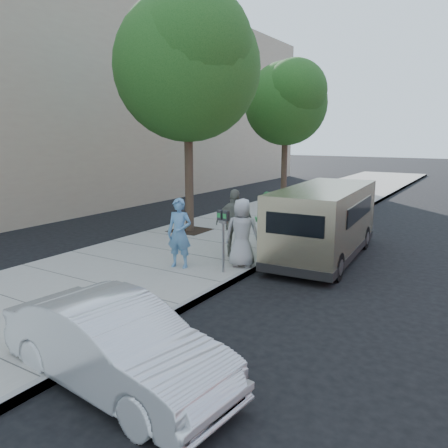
{
  "coord_description": "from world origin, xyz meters",
  "views": [
    {
      "loc": [
        6.25,
        -9.2,
        3.31
      ],
      "look_at": [
        0.56,
        -0.03,
        1.1
      ],
      "focal_mm": 35.0,
      "sensor_mm": 36.0,
      "label": 1
    }
  ],
  "objects_px": {
    "person_striped_polo": "(235,223)",
    "tree_far": "(287,100)",
    "person_green_shirt": "(267,223)",
    "person_officer": "(179,233)",
    "sedan": "(116,345)",
    "person_gray_shirt": "(242,233)",
    "tree_near": "(188,62)",
    "parking_meter": "(223,228)",
    "van": "(325,221)"
  },
  "relations": [
    {
      "from": "parking_meter",
      "to": "person_officer",
      "type": "bearing_deg",
      "value": -159.95
    },
    {
      "from": "tree_far",
      "to": "person_striped_polo",
      "type": "height_order",
      "value": "tree_far"
    },
    {
      "from": "tree_far",
      "to": "van",
      "type": "height_order",
      "value": "tree_far"
    },
    {
      "from": "person_officer",
      "to": "person_green_shirt",
      "type": "distance_m",
      "value": 2.55
    },
    {
      "from": "tree_far",
      "to": "person_green_shirt",
      "type": "height_order",
      "value": "tree_far"
    },
    {
      "from": "person_gray_shirt",
      "to": "tree_far",
      "type": "bearing_deg",
      "value": -92.88
    },
    {
      "from": "sedan",
      "to": "tree_far",
      "type": "bearing_deg",
      "value": 22.08
    },
    {
      "from": "sedan",
      "to": "person_officer",
      "type": "height_order",
      "value": "person_officer"
    },
    {
      "from": "person_gray_shirt",
      "to": "person_striped_polo",
      "type": "xyz_separation_m",
      "value": [
        -0.59,
        0.69,
        0.05
      ]
    },
    {
      "from": "sedan",
      "to": "person_gray_shirt",
      "type": "distance_m",
      "value": 5.31
    },
    {
      "from": "sedan",
      "to": "person_gray_shirt",
      "type": "xyz_separation_m",
      "value": [
        -1.03,
        5.2,
        0.4
      ]
    },
    {
      "from": "person_green_shirt",
      "to": "person_officer",
      "type": "bearing_deg",
      "value": 65.53
    },
    {
      "from": "person_striped_polo",
      "to": "van",
      "type": "bearing_deg",
      "value": -155.67
    },
    {
      "from": "van",
      "to": "person_striped_polo",
      "type": "height_order",
      "value": "van"
    },
    {
      "from": "person_green_shirt",
      "to": "person_gray_shirt",
      "type": "distance_m",
      "value": 1.37
    },
    {
      "from": "parking_meter",
      "to": "person_green_shirt",
      "type": "bearing_deg",
      "value": 95.64
    },
    {
      "from": "tree_near",
      "to": "person_officer",
      "type": "xyz_separation_m",
      "value": [
        2.21,
        -3.48,
        -4.55
      ]
    },
    {
      "from": "parking_meter",
      "to": "person_gray_shirt",
      "type": "height_order",
      "value": "person_gray_shirt"
    },
    {
      "from": "sedan",
      "to": "person_green_shirt",
      "type": "relative_size",
      "value": 2.12
    },
    {
      "from": "parking_meter",
      "to": "person_officer",
      "type": "xyz_separation_m",
      "value": [
        -1.11,
        -0.21,
        -0.22
      ]
    },
    {
      "from": "tree_far",
      "to": "parking_meter",
      "type": "height_order",
      "value": "tree_far"
    },
    {
      "from": "tree_near",
      "to": "parking_meter",
      "type": "distance_m",
      "value": 6.37
    },
    {
      "from": "tree_near",
      "to": "person_green_shirt",
      "type": "bearing_deg",
      "value": -20.06
    },
    {
      "from": "parking_meter",
      "to": "sedan",
      "type": "relative_size",
      "value": 0.41
    },
    {
      "from": "person_officer",
      "to": "person_striped_polo",
      "type": "xyz_separation_m",
      "value": [
        0.66,
        1.53,
        0.05
      ]
    },
    {
      "from": "van",
      "to": "person_green_shirt",
      "type": "relative_size",
      "value": 3.19
    },
    {
      "from": "parking_meter",
      "to": "van",
      "type": "bearing_deg",
      "value": 73.87
    },
    {
      "from": "person_gray_shirt",
      "to": "person_striped_polo",
      "type": "bearing_deg",
      "value": -70.63
    },
    {
      "from": "sedan",
      "to": "person_green_shirt",
      "type": "bearing_deg",
      "value": 14.78
    },
    {
      "from": "person_striped_polo",
      "to": "tree_far",
      "type": "bearing_deg",
      "value": -89.67
    },
    {
      "from": "van",
      "to": "person_green_shirt",
      "type": "distance_m",
      "value": 1.56
    },
    {
      "from": "tree_far",
      "to": "person_green_shirt",
      "type": "xyz_separation_m",
      "value": [
        3.45,
        -8.86,
        -3.89
      ]
    },
    {
      "from": "tree_near",
      "to": "parking_meter",
      "type": "height_order",
      "value": "tree_near"
    },
    {
      "from": "parking_meter",
      "to": "van",
      "type": "xyz_separation_m",
      "value": [
        1.41,
        2.93,
        -0.17
      ]
    },
    {
      "from": "person_officer",
      "to": "person_green_shirt",
      "type": "height_order",
      "value": "person_green_shirt"
    },
    {
      "from": "person_green_shirt",
      "to": "person_gray_shirt",
      "type": "height_order",
      "value": "person_green_shirt"
    },
    {
      "from": "tree_near",
      "to": "parking_meter",
      "type": "relative_size",
      "value": 5.14
    },
    {
      "from": "person_officer",
      "to": "tree_far",
      "type": "bearing_deg",
      "value": 88.0
    },
    {
      "from": "tree_near",
      "to": "person_green_shirt",
      "type": "xyz_separation_m",
      "value": [
        3.45,
        -1.26,
        -4.55
      ]
    },
    {
      "from": "van",
      "to": "sedan",
      "type": "xyz_separation_m",
      "value": [
        -0.24,
        -7.49,
        -0.45
      ]
    },
    {
      "from": "sedan",
      "to": "person_green_shirt",
      "type": "height_order",
      "value": "person_green_shirt"
    },
    {
      "from": "person_striped_polo",
      "to": "person_gray_shirt",
      "type": "bearing_deg",
      "value": 114.56
    },
    {
      "from": "person_gray_shirt",
      "to": "person_green_shirt",
      "type": "bearing_deg",
      "value": -111.53
    },
    {
      "from": "tree_near",
      "to": "person_striped_polo",
      "type": "distance_m",
      "value": 5.68
    },
    {
      "from": "van",
      "to": "person_gray_shirt",
      "type": "relative_size",
      "value": 3.21
    },
    {
      "from": "tree_far",
      "to": "van",
      "type": "relative_size",
      "value": 1.21
    },
    {
      "from": "tree_near",
      "to": "person_gray_shirt",
      "type": "height_order",
      "value": "tree_near"
    },
    {
      "from": "sedan",
      "to": "person_officer",
      "type": "bearing_deg",
      "value": 33.52
    },
    {
      "from": "tree_near",
      "to": "person_officer",
      "type": "height_order",
      "value": "tree_near"
    },
    {
      "from": "person_gray_shirt",
      "to": "parking_meter",
      "type": "bearing_deg",
      "value": 56.39
    }
  ]
}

